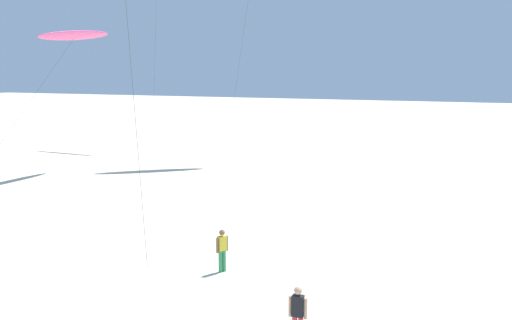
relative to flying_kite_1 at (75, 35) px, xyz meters
The scene contains 3 objects.
flying_kite_1 is the anchor object (origin of this frame).
person_near_left 24.51m from the flying_kite_1, 35.89° to the right, with size 0.31×0.47×1.57m.
person_near_right 30.16m from the flying_kite_1, 37.33° to the right, with size 0.51×0.22×1.67m.
Camera 1 is at (9.29, 9.57, 7.15)m, focal length 38.92 mm.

